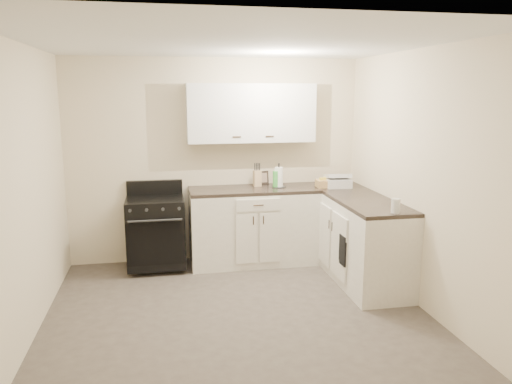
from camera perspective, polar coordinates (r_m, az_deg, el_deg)
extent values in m
plane|color=#473F38|center=(4.87, -2.02, -14.02)|extent=(3.60, 3.60, 0.00)
plane|color=white|center=(4.42, -2.25, 16.70)|extent=(3.60, 3.60, 0.00)
plane|color=beige|center=(6.24, -4.66, 3.59)|extent=(3.60, 0.00, 3.60)
plane|color=beige|center=(5.07, 18.40, 1.27)|extent=(0.00, 3.60, 3.60)
plane|color=beige|center=(4.57, -25.01, -0.26)|extent=(0.00, 3.60, 3.60)
plane|color=beige|center=(2.77, 3.61, -6.23)|extent=(3.60, 0.00, 3.60)
cube|color=white|center=(6.17, -0.30, -4.04)|extent=(1.55, 0.60, 0.90)
cube|color=white|center=(5.87, 11.31, -5.09)|extent=(0.60, 1.90, 0.90)
cube|color=black|center=(6.07, -0.31, 0.25)|extent=(1.55, 0.60, 0.04)
cube|color=black|center=(5.76, 11.49, -0.59)|extent=(0.60, 1.90, 0.04)
cube|color=silver|center=(6.11, -0.58, 9.02)|extent=(1.55, 0.30, 0.70)
cube|color=black|center=(6.05, -11.35, -4.49)|extent=(0.67, 0.57, 0.81)
cube|color=#D1B180|center=(6.18, 0.14, 1.58)|extent=(0.10, 0.09, 0.20)
cylinder|color=white|center=(6.12, 2.62, 1.69)|extent=(0.11, 0.11, 0.25)
cylinder|color=green|center=(6.09, 2.25, 1.46)|extent=(0.09, 0.09, 0.21)
cube|color=black|center=(6.33, 0.86, 1.66)|extent=(0.14, 0.07, 0.17)
cube|color=tan|center=(6.20, 8.18, 0.98)|extent=(0.28, 0.19, 0.09)
cube|color=silver|center=(6.22, 9.33, 1.06)|extent=(0.32, 0.30, 0.11)
cylinder|color=silver|center=(5.00, 15.67, -1.52)|extent=(0.10, 0.10, 0.14)
cube|color=black|center=(5.36, 9.89, -6.86)|extent=(0.02, 0.16, 0.27)
cube|color=black|center=(5.36, 9.87, -6.41)|extent=(0.02, 0.16, 0.28)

